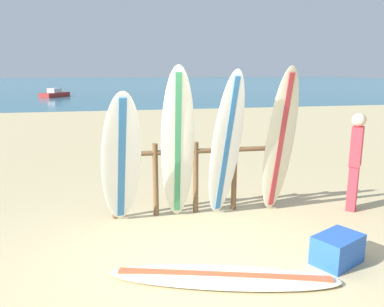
{
  "coord_description": "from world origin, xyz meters",
  "views": [
    {
      "loc": [
        -0.87,
        -4.1,
        2.35
      ],
      "look_at": [
        0.39,
        2.09,
        0.94
      ],
      "focal_mm": 35.76,
      "sensor_mm": 36.0,
      "label": 1
    }
  ],
  "objects_px": {
    "small_boat_offshore": "(55,94)",
    "surfboard_leaning_center": "(280,143)",
    "surfboard_leaning_far_left": "(121,161)",
    "surfboard_rack": "(196,171)",
    "beachgoer_standing": "(355,158)",
    "cooler_box": "(337,249)",
    "surfboard_leaning_center_left": "(226,147)",
    "surfboard_leaning_left": "(178,146)",
    "surfboard_lying_on_sand": "(223,277)"
  },
  "relations": [
    {
      "from": "small_boat_offshore",
      "to": "surfboard_leaning_center",
      "type": "bearing_deg",
      "value": -75.45
    },
    {
      "from": "surfboard_leaning_far_left",
      "to": "surfboard_rack",
      "type": "bearing_deg",
      "value": 19.61
    },
    {
      "from": "beachgoer_standing",
      "to": "cooler_box",
      "type": "bearing_deg",
      "value": -128.22
    },
    {
      "from": "surfboard_leaning_center",
      "to": "beachgoer_standing",
      "type": "distance_m",
      "value": 1.36
    },
    {
      "from": "surfboard_rack",
      "to": "beachgoer_standing",
      "type": "xyz_separation_m",
      "value": [
        2.6,
        -0.43,
        0.19
      ]
    },
    {
      "from": "surfboard_leaning_center_left",
      "to": "small_boat_offshore",
      "type": "distance_m",
      "value": 29.15
    },
    {
      "from": "surfboard_leaning_far_left",
      "to": "cooler_box",
      "type": "xyz_separation_m",
      "value": [
        2.54,
        -1.6,
        -0.86
      ]
    },
    {
      "from": "surfboard_leaning_center_left",
      "to": "small_boat_offshore",
      "type": "bearing_deg",
      "value": 102.81
    },
    {
      "from": "beachgoer_standing",
      "to": "cooler_box",
      "type": "relative_size",
      "value": 2.74
    },
    {
      "from": "beachgoer_standing",
      "to": "surfboard_leaning_center_left",
      "type": "bearing_deg",
      "value": -179.83
    },
    {
      "from": "surfboard_rack",
      "to": "surfboard_leaning_far_left",
      "type": "distance_m",
      "value": 1.31
    },
    {
      "from": "surfboard_rack",
      "to": "surfboard_leaning_left",
      "type": "height_order",
      "value": "surfboard_leaning_left"
    },
    {
      "from": "surfboard_leaning_left",
      "to": "beachgoer_standing",
      "type": "height_order",
      "value": "surfboard_leaning_left"
    },
    {
      "from": "surfboard_leaning_left",
      "to": "cooler_box",
      "type": "distance_m",
      "value": 2.61
    },
    {
      "from": "beachgoer_standing",
      "to": "cooler_box",
      "type": "xyz_separation_m",
      "value": [
        -1.25,
        -1.59,
        -0.73
      ]
    },
    {
      "from": "cooler_box",
      "to": "surfboard_leaning_left",
      "type": "bearing_deg",
      "value": 108.21
    },
    {
      "from": "surfboard_leaning_center",
      "to": "beachgoer_standing",
      "type": "bearing_deg",
      "value": -1.97
    },
    {
      "from": "beachgoer_standing",
      "to": "small_boat_offshore",
      "type": "height_order",
      "value": "beachgoer_standing"
    },
    {
      "from": "surfboard_leaning_left",
      "to": "surfboard_leaning_center",
      "type": "xyz_separation_m",
      "value": [
        1.62,
        -0.06,
        -0.0
      ]
    },
    {
      "from": "surfboard_leaning_center",
      "to": "small_boat_offshore",
      "type": "relative_size",
      "value": 0.87
    },
    {
      "from": "surfboard_rack",
      "to": "cooler_box",
      "type": "xyz_separation_m",
      "value": [
        1.35,
        -2.02,
        -0.53
      ]
    },
    {
      "from": "surfboard_leaning_left",
      "to": "surfboard_leaning_center",
      "type": "distance_m",
      "value": 1.62
    },
    {
      "from": "surfboard_lying_on_sand",
      "to": "surfboard_leaning_center_left",
      "type": "bearing_deg",
      "value": 73.33
    },
    {
      "from": "surfboard_leaning_center_left",
      "to": "beachgoer_standing",
      "type": "xyz_separation_m",
      "value": [
        2.23,
        0.01,
        -0.27
      ]
    },
    {
      "from": "surfboard_leaning_center",
      "to": "small_boat_offshore",
      "type": "bearing_deg",
      "value": 104.55
    },
    {
      "from": "surfboard_leaning_center",
      "to": "small_boat_offshore",
      "type": "height_order",
      "value": "surfboard_leaning_center"
    },
    {
      "from": "cooler_box",
      "to": "surfboard_lying_on_sand",
      "type": "bearing_deg",
      "value": 157.09
    },
    {
      "from": "surfboard_lying_on_sand",
      "to": "cooler_box",
      "type": "xyz_separation_m",
      "value": [
        1.48,
        0.1,
        0.14
      ]
    },
    {
      "from": "surfboard_rack",
      "to": "surfboard_leaning_center",
      "type": "bearing_deg",
      "value": -16.99
    },
    {
      "from": "surfboard_leaning_left",
      "to": "beachgoer_standing",
      "type": "distance_m",
      "value": 2.97
    },
    {
      "from": "surfboard_leaning_left",
      "to": "surfboard_lying_on_sand",
      "type": "distance_m",
      "value": 2.16
    },
    {
      "from": "surfboard_leaning_far_left",
      "to": "small_boat_offshore",
      "type": "xyz_separation_m",
      "value": [
        -4.89,
        28.39,
        -0.78
      ]
    },
    {
      "from": "surfboard_leaning_far_left",
      "to": "surfboard_leaning_left",
      "type": "height_order",
      "value": "surfboard_leaning_left"
    },
    {
      "from": "cooler_box",
      "to": "small_boat_offshore",
      "type": "bearing_deg",
      "value": 77.12
    },
    {
      "from": "surfboard_rack",
      "to": "cooler_box",
      "type": "bearing_deg",
      "value": -56.26
    },
    {
      "from": "surfboard_lying_on_sand",
      "to": "small_boat_offshore",
      "type": "xyz_separation_m",
      "value": [
        -5.96,
        30.09,
        0.22
      ]
    },
    {
      "from": "surfboard_leaning_center",
      "to": "surfboard_lying_on_sand",
      "type": "distance_m",
      "value": 2.52
    },
    {
      "from": "surfboard_leaning_center_left",
      "to": "beachgoer_standing",
      "type": "distance_m",
      "value": 2.24
    },
    {
      "from": "surfboard_leaning_center_left",
      "to": "surfboard_leaning_center",
      "type": "distance_m",
      "value": 0.9
    },
    {
      "from": "surfboard_leaning_center_left",
      "to": "surfboard_leaning_center",
      "type": "xyz_separation_m",
      "value": [
        0.9,
        0.05,
        0.02
      ]
    },
    {
      "from": "surfboard_leaning_left",
      "to": "cooler_box",
      "type": "relative_size",
      "value": 4.02
    },
    {
      "from": "surfboard_leaning_left",
      "to": "surfboard_lying_on_sand",
      "type": "height_order",
      "value": "surfboard_leaning_left"
    },
    {
      "from": "surfboard_leaning_far_left",
      "to": "surfboard_leaning_left",
      "type": "relative_size",
      "value": 0.86
    },
    {
      "from": "surfboard_leaning_center",
      "to": "surfboard_leaning_left",
      "type": "bearing_deg",
      "value": 177.73
    },
    {
      "from": "surfboard_rack",
      "to": "beachgoer_standing",
      "type": "bearing_deg",
      "value": -9.48
    },
    {
      "from": "beachgoer_standing",
      "to": "surfboard_leaning_left",
      "type": "bearing_deg",
      "value": 177.86
    },
    {
      "from": "surfboard_lying_on_sand",
      "to": "beachgoer_standing",
      "type": "relative_size",
      "value": 1.62
    },
    {
      "from": "surfboard_rack",
      "to": "surfboard_leaning_center_left",
      "type": "height_order",
      "value": "surfboard_leaning_center_left"
    },
    {
      "from": "small_boat_offshore",
      "to": "surfboard_leaning_far_left",
      "type": "bearing_deg",
      "value": -80.22
    },
    {
      "from": "surfboard_rack",
      "to": "surfboard_leaning_center",
      "type": "distance_m",
      "value": 1.42
    }
  ]
}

